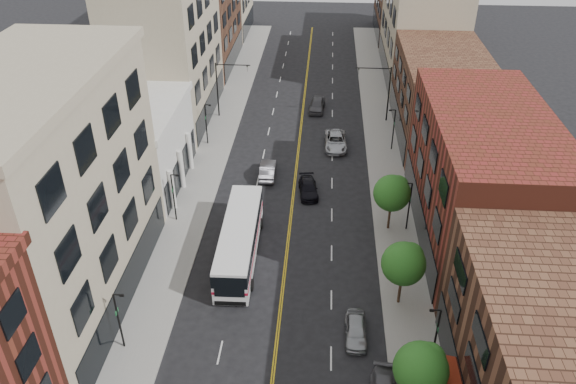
% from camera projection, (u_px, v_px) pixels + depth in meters
% --- Properties ---
extents(sidewalk_left, '(4.00, 110.00, 0.15)m').
position_uv_depth(sidewalk_left, '(208.00, 164.00, 63.46)').
color(sidewalk_left, gray).
rests_on(sidewalk_left, ground).
extents(sidewalk_right, '(4.00, 110.00, 0.15)m').
position_uv_depth(sidewalk_right, '(386.00, 170.00, 62.30)').
color(sidewalk_right, gray).
rests_on(sidewalk_right, ground).
extents(bldg_l_tanoffice, '(10.00, 22.00, 18.00)m').
position_uv_depth(bldg_l_tanoffice, '(46.00, 203.00, 40.56)').
color(bldg_l_tanoffice, tan).
rests_on(bldg_l_tanoffice, ground).
extents(bldg_l_white, '(10.00, 14.00, 8.00)m').
position_uv_depth(bldg_l_white, '(132.00, 148.00, 58.40)').
color(bldg_l_white, silver).
rests_on(bldg_l_white, ground).
extents(bldg_l_far_a, '(10.00, 20.00, 18.00)m').
position_uv_depth(bldg_l_far_a, '(167.00, 49.00, 70.04)').
color(bldg_l_far_a, tan).
rests_on(bldg_l_far_a, ground).
extents(bldg_l_far_b, '(10.00, 20.00, 15.00)m').
position_uv_depth(bldg_l_far_b, '(200.00, 18.00, 87.69)').
color(bldg_l_far_b, '#533021').
rests_on(bldg_l_far_b, ground).
extents(bldg_r_mid, '(10.00, 22.00, 12.00)m').
position_uv_depth(bldg_r_mid, '(482.00, 178.00, 49.45)').
color(bldg_r_mid, '#5E2618').
rests_on(bldg_r_mid, ground).
extents(bldg_r_far_a, '(10.00, 20.00, 10.00)m').
position_uv_depth(bldg_r_far_a, '(442.00, 96.00, 67.68)').
color(bldg_r_far_a, '#533021').
rests_on(bldg_r_far_a, ground).
extents(bldg_r_far_b, '(10.00, 22.00, 14.00)m').
position_uv_depth(bldg_r_far_b, '(421.00, 29.00, 84.30)').
color(bldg_r_far_b, tan).
rests_on(bldg_r_far_b, ground).
extents(bldg_r_far_c, '(10.00, 18.00, 11.00)m').
position_uv_depth(bldg_r_far_c, '(406.00, 5.00, 101.95)').
color(bldg_r_far_c, '#533021').
rests_on(bldg_r_far_c, ground).
extents(tree_r_1, '(3.40, 3.40, 5.59)m').
position_uv_depth(tree_r_1, '(422.00, 367.00, 34.11)').
color(tree_r_1, black).
rests_on(tree_r_1, sidewalk_right).
extents(tree_r_2, '(3.40, 3.40, 5.59)m').
position_uv_depth(tree_r_2, '(405.00, 262.00, 42.53)').
color(tree_r_2, black).
rests_on(tree_r_2, sidewalk_right).
extents(tree_r_3, '(3.40, 3.40, 5.59)m').
position_uv_depth(tree_r_3, '(393.00, 192.00, 50.96)').
color(tree_r_3, black).
rests_on(tree_r_3, sidewalk_right).
extents(lamp_l_1, '(0.81, 0.55, 5.05)m').
position_uv_depth(lamp_l_1, '(119.00, 318.00, 39.22)').
color(lamp_l_1, black).
rests_on(lamp_l_1, sidewalk_left).
extents(lamp_l_2, '(0.81, 0.55, 5.05)m').
position_uv_depth(lamp_l_2, '(174.00, 195.00, 52.70)').
color(lamp_l_2, black).
rests_on(lamp_l_2, sidewalk_left).
extents(lamp_l_3, '(0.81, 0.55, 5.05)m').
position_uv_depth(lamp_l_3, '(206.00, 122.00, 66.18)').
color(lamp_l_3, black).
rests_on(lamp_l_3, sidewalk_left).
extents(lamp_r_1, '(0.81, 0.55, 5.05)m').
position_uv_depth(lamp_r_1, '(436.00, 334.00, 37.95)').
color(lamp_r_1, black).
rests_on(lamp_r_1, sidewalk_right).
extents(lamp_r_2, '(0.81, 0.55, 5.05)m').
position_uv_depth(lamp_r_2, '(409.00, 204.00, 51.43)').
color(lamp_r_2, black).
rests_on(lamp_r_2, sidewalk_right).
extents(lamp_r_3, '(0.81, 0.55, 5.05)m').
position_uv_depth(lamp_r_3, '(393.00, 127.00, 64.90)').
color(lamp_r_3, black).
rests_on(lamp_r_3, sidewalk_right).
extents(signal_mast_left, '(4.49, 0.18, 7.20)m').
position_uv_depth(signal_mast_left, '(223.00, 83.00, 71.98)').
color(signal_mast_left, black).
rests_on(signal_mast_left, sidewalk_left).
extents(signal_mast_right, '(4.49, 0.18, 7.20)m').
position_uv_depth(signal_mast_right, '(384.00, 88.00, 70.79)').
color(signal_mast_right, black).
rests_on(signal_mast_right, sidewalk_right).
extents(city_bus, '(3.33, 13.07, 3.35)m').
position_uv_depth(city_bus, '(240.00, 239.00, 48.65)').
color(city_bus, silver).
rests_on(city_bus, ground).
extents(car_parked_far, '(1.64, 4.04, 1.37)m').
position_uv_depth(car_parked_far, '(356.00, 330.00, 41.32)').
color(car_parked_far, '#94989B').
rests_on(car_parked_far, ground).
extents(car_lane_behind, '(1.76, 4.67, 1.52)m').
position_uv_depth(car_lane_behind, '(268.00, 170.00, 61.00)').
color(car_lane_behind, '#555459').
rests_on(car_lane_behind, ground).
extents(car_lane_a, '(2.42, 4.70, 1.30)m').
position_uv_depth(car_lane_a, '(308.00, 188.00, 58.03)').
color(car_lane_a, black).
rests_on(car_lane_a, ground).
extents(car_lane_b, '(2.77, 5.73, 1.57)m').
position_uv_depth(car_lane_b, '(336.00, 141.00, 66.74)').
color(car_lane_b, '#ADB0B5').
rests_on(car_lane_b, ground).
extents(car_lane_c, '(2.30, 4.91, 1.62)m').
position_uv_depth(car_lane_c, '(317.00, 105.00, 75.70)').
color(car_lane_c, '#444448').
rests_on(car_lane_c, ground).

